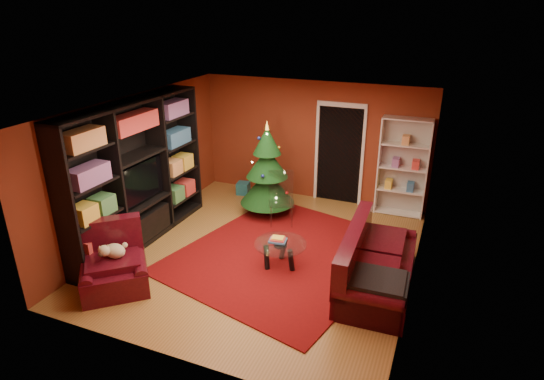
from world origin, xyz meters
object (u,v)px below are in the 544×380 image
at_px(white_bookshelf, 403,168).
at_px(acrylic_chair, 281,202).
at_px(gift_box_green, 268,198).
at_px(gift_box_teal, 243,188).
at_px(media_unit, 136,174).
at_px(coffee_table, 280,255).
at_px(christmas_tree, 267,170).
at_px(armchair, 113,265).
at_px(dog, 115,251).
at_px(sofa, 379,259).
at_px(rug, 284,254).

xyz_separation_m(white_bookshelf, acrylic_chair, (-2.08, -1.38, -0.53)).
height_order(gift_box_green, acrylic_chair, acrylic_chair).
bearing_deg(gift_box_teal, media_unit, -106.28).
distance_m(media_unit, coffee_table, 2.91).
height_order(christmas_tree, acrylic_chair, christmas_tree).
relative_size(armchair, acrylic_chair, 1.09).
relative_size(media_unit, acrylic_chair, 3.50).
relative_size(media_unit, gift_box_teal, 12.30).
relative_size(christmas_tree, dog, 4.96).
distance_m(gift_box_green, white_bookshelf, 2.88).
height_order(armchair, sofa, sofa).
bearing_deg(white_bookshelf, sofa, -89.51).
relative_size(armchair, dog, 2.62).
bearing_deg(christmas_tree, coffee_table, -61.32).
distance_m(gift_box_teal, gift_box_green, 0.83).
bearing_deg(armchair, media_unit, 70.69).
distance_m(white_bookshelf, sofa, 2.86).
relative_size(media_unit, armchair, 3.20).
bearing_deg(christmas_tree, media_unit, -131.32).
relative_size(rug, acrylic_chair, 3.88).
xyz_separation_m(christmas_tree, white_bookshelf, (2.53, 1.00, 0.05)).
bearing_deg(sofa, rug, 76.60).
distance_m(rug, christmas_tree, 1.99).
xyz_separation_m(rug, sofa, (1.66, -0.33, 0.46)).
xyz_separation_m(gift_box_teal, sofa, (3.52, -2.55, 0.33)).
relative_size(white_bookshelf, dog, 5.19).
distance_m(rug, acrylic_chair, 1.29).
xyz_separation_m(gift_box_green, acrylic_chair, (0.60, -0.79, 0.34)).
xyz_separation_m(gift_box_teal, acrylic_chair, (1.37, -1.12, 0.34)).
relative_size(sofa, coffee_table, 2.55).
relative_size(gift_box_green, armchair, 0.26).
relative_size(rug, sofa, 1.69).
relative_size(gift_box_green, coffee_table, 0.32).
height_order(media_unit, coffee_table, media_unit).
height_order(gift_box_green, sofa, sofa).
bearing_deg(sofa, christmas_tree, 53.12).
distance_m(christmas_tree, white_bookshelf, 2.73).
distance_m(rug, armchair, 2.83).
xyz_separation_m(media_unit, christmas_tree, (1.69, 1.92, -0.32)).
bearing_deg(coffee_table, christmas_tree, 118.68).
height_order(coffee_table, acrylic_chair, acrylic_chair).
xyz_separation_m(dog, sofa, (3.71, 1.51, -0.14)).
bearing_deg(gift_box_green, sofa, -38.84).
bearing_deg(white_bookshelf, media_unit, -146.23).
bearing_deg(armchair, rug, 1.86).
relative_size(christmas_tree, gift_box_teal, 7.29).
bearing_deg(media_unit, acrylic_chair, 36.64).
bearing_deg(gift_box_green, white_bookshelf, 12.45).
bearing_deg(christmas_tree, rug, -57.50).
xyz_separation_m(christmas_tree, armchair, (-1.11, -3.38, -0.55)).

